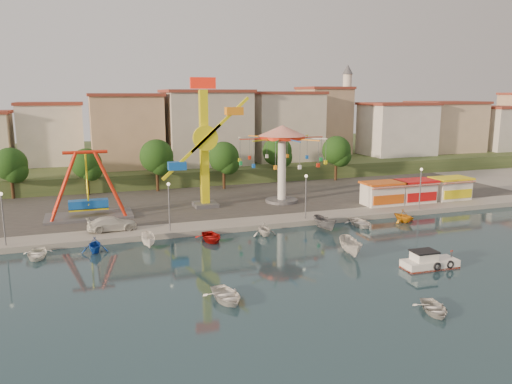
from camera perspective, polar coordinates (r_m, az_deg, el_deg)
name	(u,v)px	position (r m, az deg, el deg)	size (l,w,h in m)	color
ground	(285,266)	(44.91, 3.29, -8.49)	(200.00, 200.00, 0.00)	#15303A
quay_deck	(169,167)	(103.41, -9.93, 2.79)	(200.00, 100.00, 0.60)	#9E998E
asphalt_pad	(206,196)	(72.40, -5.79, -0.42)	(90.00, 28.00, 0.01)	#4C4944
hill_terrace	(165,159)	(108.14, -10.38, 3.78)	(200.00, 60.00, 3.00)	#384C26
pirate_ship_ride	(87,186)	(62.10, -18.72, 0.66)	(10.00, 5.00, 8.00)	#59595E
kamikaze_tower	(208,147)	(64.15, -5.55, 5.16)	(7.70, 3.10, 16.50)	#59595E
wave_swinger	(282,146)	(66.77, 3.00, 5.23)	(11.60, 11.60, 10.40)	#59595E
booth_left	(382,193)	(67.97, 14.24, -0.14)	(5.40, 3.78, 3.08)	white
booth_mid	(415,191)	(70.91, 17.73, 0.13)	(5.40, 3.78, 3.08)	white
booth_right	(451,188)	(74.55, 21.35, 0.41)	(5.40, 3.78, 3.08)	white
lamp_post_0	(3,220)	(53.97, -26.90, -2.90)	(0.14, 0.14, 5.00)	#59595E
lamp_post_1	(169,208)	(54.05, -9.89, -1.82)	(0.14, 0.14, 5.00)	#59595E
lamp_post_2	(306,198)	(58.67, 5.71, -0.68)	(0.14, 0.14, 5.00)	#59595E
lamp_post_3	(420,189)	(66.89, 18.25, 0.28)	(0.14, 0.14, 5.00)	#59595E
tree_0	(10,164)	(77.24, -26.27, 2.86)	(4.60, 4.60, 7.19)	#382314
tree_1	(86,164)	(75.93, -18.82, 3.09)	(4.35, 4.35, 6.80)	#382314
tree_2	(157,156)	(76.11, -11.30, 4.04)	(5.02, 5.02, 7.85)	#382314
tree_3	(224,157)	(76.75, -3.71, 4.01)	(4.68, 4.68, 7.32)	#382314
tree_4	(277,151)	(82.71, 2.44, 4.68)	(4.86, 4.86, 7.60)	#382314
tree_5	(336,150)	(85.28, 9.17, 4.72)	(4.83, 4.83, 7.54)	#382314
building_1	(51,141)	(90.90, -22.39, 5.43)	(12.33, 9.01, 8.63)	silver
building_2	(130,131)	(91.59, -14.16, 6.79)	(11.95, 9.28, 11.23)	tan
building_3	(211,136)	(90.84, -5.20, 6.40)	(12.59, 10.50, 9.20)	beige
building_4	(273,133)	(98.14, 2.01, 6.80)	(10.75, 9.23, 9.24)	beige
building_5	(339,127)	(101.96, 9.45, 7.38)	(12.77, 10.96, 11.21)	tan
building_6	(394,123)	(106.76, 15.48, 7.60)	(8.23, 8.98, 12.36)	silver
building_7	(426,129)	(117.85, 18.87, 6.84)	(11.59, 10.93, 8.76)	beige
building_8	(499,121)	(122.07, 26.01, 7.34)	(12.84, 9.28, 12.58)	beige
minaret	(346,106)	(106.75, 10.30, 9.64)	(2.80, 2.80, 18.00)	silver
cabin_motorboat	(429,263)	(46.86, 19.12, -7.66)	(5.02, 2.13, 1.75)	white
rowboat_a	(226,296)	(37.79, -3.43, -11.73)	(2.78, 3.90, 0.81)	white
rowboat_b	(434,308)	(37.94, 19.70, -12.41)	(2.32, 3.26, 0.67)	silver
skiff	(351,247)	(48.44, 10.79, -6.16)	(1.61, 4.29, 1.66)	silver
van	(112,224)	(55.96, -16.14, -3.49)	(2.11, 5.18, 1.50)	silver
moored_boat_0	(37,254)	(51.23, -23.76, -6.50)	(2.62, 3.67, 0.76)	white
moored_boat_1	(95,245)	(50.91, -17.95, -5.75)	(2.48, 2.87, 1.51)	#1446B5
moored_boat_2	(149,240)	(51.23, -12.18, -5.43)	(1.32, 3.51, 1.36)	white
moored_boat_3	(211,237)	(52.40, -5.17, -5.15)	(2.80, 3.92, 0.81)	#B2100E
moored_boat_4	(264,229)	(53.97, 0.95, -4.23)	(2.50, 2.89, 1.53)	silver
moored_boat_5	(325,223)	(56.82, 7.90, -3.54)	(1.49, 3.96, 1.53)	slate
moored_boat_6	(361,223)	(59.10, 11.89, -3.46)	(2.80, 3.93, 0.81)	white
moored_boat_7	(404,216)	(62.15, 16.51, -2.61)	(2.57, 2.97, 1.57)	orange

